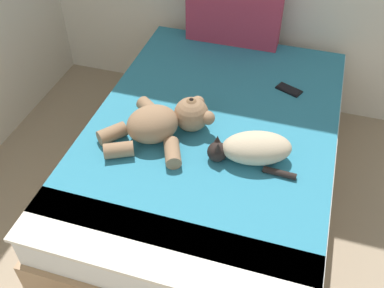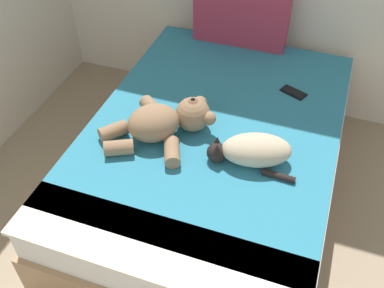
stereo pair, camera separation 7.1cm
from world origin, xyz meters
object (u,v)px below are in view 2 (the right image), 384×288
at_px(cat, 252,151).
at_px(teddy_bear, 165,122).
at_px(bed, 213,161).
at_px(cell_phone, 294,92).
at_px(patterned_cushion, 241,14).

height_order(cat, teddy_bear, teddy_bear).
bearing_deg(cat, bed, 141.78).
distance_m(teddy_bear, cell_phone, 0.82).
relative_size(bed, cat, 4.37).
bearing_deg(bed, patterned_cushion, 96.58).
bearing_deg(teddy_bear, cell_phone, 45.54).
bearing_deg(cat, cell_phone, 81.04).
relative_size(bed, cell_phone, 11.77).
bearing_deg(teddy_bear, bed, 34.39).
distance_m(bed, cat, 0.47).
relative_size(patterned_cushion, cat, 1.39).
distance_m(bed, patterned_cushion, 1.01).
height_order(patterned_cushion, cell_phone, patterned_cushion).
relative_size(cat, cell_phone, 2.69).
xyz_separation_m(bed, teddy_bear, (-0.22, -0.15, 0.36)).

